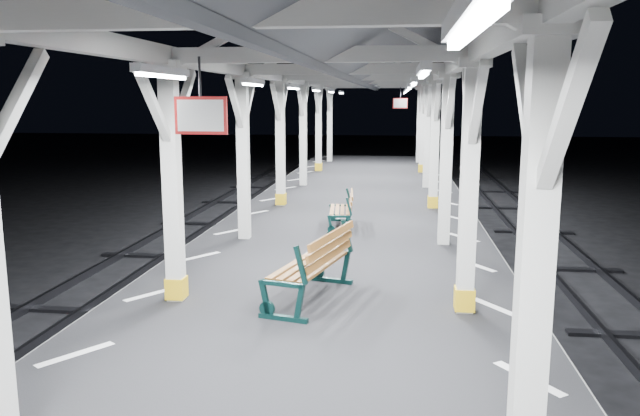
# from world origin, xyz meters

# --- Properties ---
(platform) EXTENTS (6.00, 50.00, 1.00)m
(platform) POSITION_xyz_m (0.00, 0.00, 0.50)
(platform) COLOR black
(platform) RESTS_ON ground
(hazard_stripes_left) EXTENTS (1.00, 48.00, 0.01)m
(hazard_stripes_left) POSITION_xyz_m (-2.45, 0.00, 1.00)
(hazard_stripes_left) COLOR silver
(hazard_stripes_left) RESTS_ON platform
(hazard_stripes_right) EXTENTS (1.00, 48.00, 0.01)m
(hazard_stripes_right) POSITION_xyz_m (2.45, 0.00, 1.00)
(hazard_stripes_right) COLOR silver
(hazard_stripes_right) RESTS_ON platform
(canopy) EXTENTS (5.40, 49.00, 4.65)m
(canopy) POSITION_xyz_m (0.00, -0.02, 4.56)
(canopy) COLOR beige
(canopy) RESTS_ON platform
(bench_mid) EXTENTS (1.12, 1.99, 1.02)m
(bench_mid) POSITION_xyz_m (-0.02, 2.21, 1.54)
(bench_mid) COLOR #0B2A28
(bench_mid) RESTS_ON platform
(bench_far) EXTENTS (0.66, 1.50, 0.79)m
(bench_far) POSITION_xyz_m (-0.08, 7.34, 1.42)
(bench_far) COLOR #0B2A28
(bench_far) RESTS_ON platform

